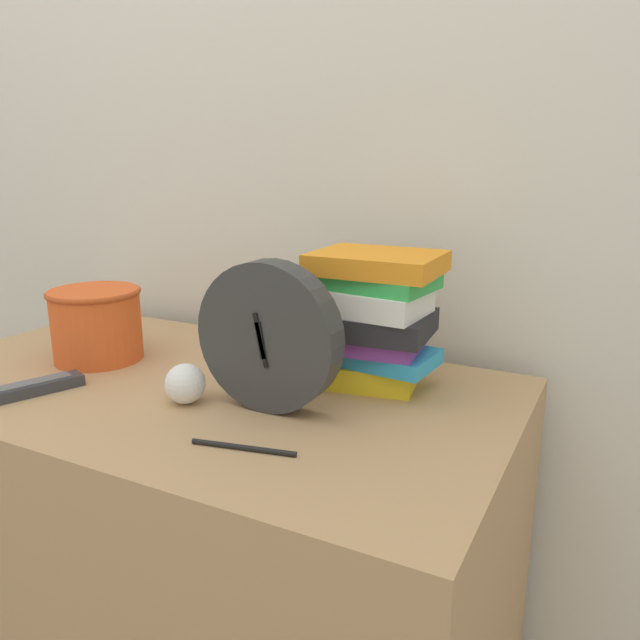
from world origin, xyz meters
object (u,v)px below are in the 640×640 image
desk_clock (268,337)px  basket (96,322)px  book_stack (369,317)px  tv_remote (36,387)px  crumpled_paper_ball (185,384)px  pen (243,448)px

desk_clock → basket: desk_clock is taller
desk_clock → book_stack: 0.21m
book_stack → basket: size_ratio=1.35×
desk_clock → tv_remote: size_ratio=1.51×
desk_clock → book_stack: desk_clock is taller
desk_clock → basket: 0.46m
desk_clock → book_stack: size_ratio=1.00×
tv_remote → desk_clock: bearing=17.9°
desk_clock → tv_remote: (-0.41, -0.13, -0.11)m
book_stack → crumpled_paper_ball: bearing=-136.5°
basket → tv_remote: basket is taller
desk_clock → tv_remote: 0.44m
desk_clock → crumpled_paper_ball: size_ratio=3.62×
crumpled_paper_ball → pen: (0.19, -0.10, -0.03)m
book_stack → desk_clock: bearing=-118.3°
basket → crumpled_paper_ball: bearing=-18.4°
tv_remote → book_stack: bearing=31.9°
desk_clock → pen: (0.05, -0.15, -0.12)m
tv_remote → pen: size_ratio=1.05×
basket → book_stack: bearing=12.8°
desk_clock → crumpled_paper_ball: desk_clock is taller
crumpled_paper_ball → pen: bearing=-28.7°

